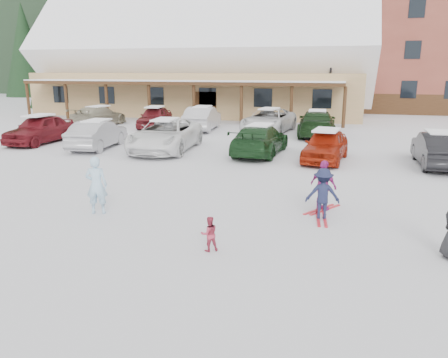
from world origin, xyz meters
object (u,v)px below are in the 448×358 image
(toddler_red, at_px, (209,234))
(parked_car_0, at_px, (40,129))
(day_lodge, at_px, (200,69))
(child_magenta, at_px, (323,186))
(parked_car_3, at_px, (260,140))
(parked_car_9, at_px, (203,118))
(parked_car_10, at_px, (269,121))
(parked_car_4, at_px, (326,145))
(parked_car_1, at_px, (97,134))
(parked_car_2, at_px, (166,135))
(parked_car_8, at_px, (155,117))
(child_navy, at_px, (323,194))
(parked_car_7, at_px, (99,116))
(lamp_post, at_px, (330,74))
(parked_car_5, at_px, (438,149))
(parked_car_11, at_px, (317,123))

(toddler_red, relative_size, parked_car_0, 0.18)
(day_lodge, height_order, child_magenta, day_lodge)
(parked_car_3, height_order, parked_car_9, parked_car_9)
(parked_car_10, bearing_deg, parked_car_4, -56.98)
(parked_car_1, bearing_deg, parked_car_2, 178.57)
(parked_car_4, distance_m, parked_car_8, 14.53)
(parked_car_3, bearing_deg, toddler_red, 98.86)
(child_navy, bearing_deg, parked_car_2, -52.01)
(day_lodge, bearing_deg, parked_car_0, -100.85)
(child_magenta, bearing_deg, parked_car_8, -18.87)
(child_navy, bearing_deg, parked_car_1, -40.58)
(day_lodge, relative_size, parked_car_9, 6.16)
(day_lodge, bearing_deg, parked_car_7, -111.62)
(parked_car_0, relative_size, parked_car_9, 0.95)
(child_magenta, bearing_deg, parked_car_1, 1.09)
(lamp_post, distance_m, parked_car_8, 13.77)
(toddler_red, bearing_deg, day_lodge, -102.70)
(child_magenta, xyz_separation_m, parked_car_5, (4.37, 7.17, -0.01))
(day_lodge, distance_m, child_magenta, 28.76)
(parked_car_5, bearing_deg, parked_car_11, -53.61)
(child_navy, height_order, parked_car_9, parked_car_9)
(parked_car_4, xyz_separation_m, parked_car_5, (4.55, 0.05, 0.03))
(toddler_red, height_order, parked_car_0, parked_car_0)
(child_magenta, distance_m, parked_car_0, 17.37)
(parked_car_4, xyz_separation_m, parked_car_10, (-3.81, 8.14, 0.07))
(child_magenta, height_order, parked_car_11, parked_car_11)
(parked_car_1, xyz_separation_m, parked_car_9, (3.15, 7.80, 0.06))
(parked_car_8, bearing_deg, toddler_red, -70.44)
(child_navy, relative_size, parked_car_4, 0.35)
(child_magenta, relative_size, parked_car_7, 0.30)
(parked_car_5, xyz_separation_m, parked_car_10, (-8.36, 8.09, 0.04))
(day_lodge, xyz_separation_m, parked_car_5, (16.34, -18.79, -3.23))
(child_navy, distance_m, parked_car_7, 22.87)
(parked_car_1, bearing_deg, toddler_red, 124.53)
(lamp_post, distance_m, parked_car_2, 17.04)
(child_navy, relative_size, parked_car_0, 0.31)
(parked_car_7, bearing_deg, day_lodge, -105.91)
(parked_car_1, height_order, parked_car_11, parked_car_11)
(parked_car_3, relative_size, parked_car_8, 1.16)
(child_magenta, relative_size, parked_car_11, 0.28)
(lamp_post, bearing_deg, parked_car_2, -116.14)
(toddler_red, height_order, parked_car_8, parked_car_8)
(day_lodge, height_order, parked_car_1, day_lodge)
(parked_car_1, height_order, parked_car_4, parked_car_1)
(child_magenta, xyz_separation_m, parked_car_11, (-0.95, 14.42, 0.04))
(toddler_red, xyz_separation_m, parked_car_4, (2.15, 10.73, 0.29))
(toddler_red, distance_m, parked_car_10, 18.95)
(lamp_post, bearing_deg, parked_car_9, -136.18)
(parked_car_4, bearing_deg, parked_car_1, -173.60)
(parked_car_0, bearing_deg, parked_car_1, -8.20)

